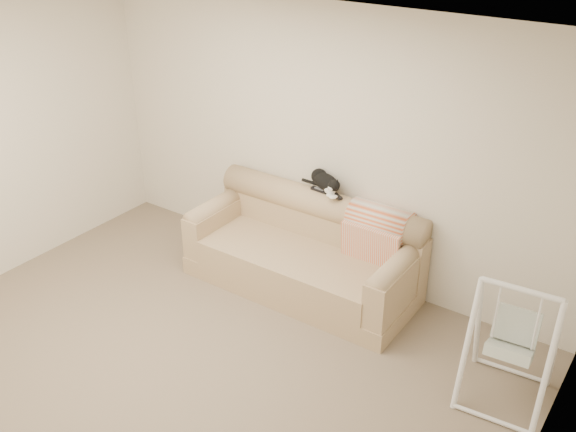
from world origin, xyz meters
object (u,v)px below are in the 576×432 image
(sofa, at_px, (305,252))
(tuxedo_cat, at_px, (325,182))
(remote_b, at_px, (336,195))
(baby_swing, at_px, (511,343))
(remote_a, at_px, (320,190))

(sofa, height_order, tuxedo_cat, tuxedo_cat)
(remote_b, bearing_deg, baby_swing, -19.29)
(sofa, height_order, remote_a, remote_a)
(remote_a, distance_m, baby_swing, 2.23)
(sofa, xyz_separation_m, remote_a, (-0.01, 0.24, 0.56))
(remote_b, height_order, tuxedo_cat, tuxedo_cat)
(remote_a, distance_m, tuxedo_cat, 0.10)
(remote_b, relative_size, baby_swing, 0.17)
(sofa, bearing_deg, remote_a, 91.23)
(remote_a, height_order, remote_b, remote_a)
(tuxedo_cat, bearing_deg, baby_swing, -18.92)
(remote_a, relative_size, tuxedo_cat, 0.37)
(sofa, relative_size, remote_a, 11.99)
(remote_a, xyz_separation_m, remote_b, (0.18, -0.01, -0.00))
(sofa, distance_m, tuxedo_cat, 0.70)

